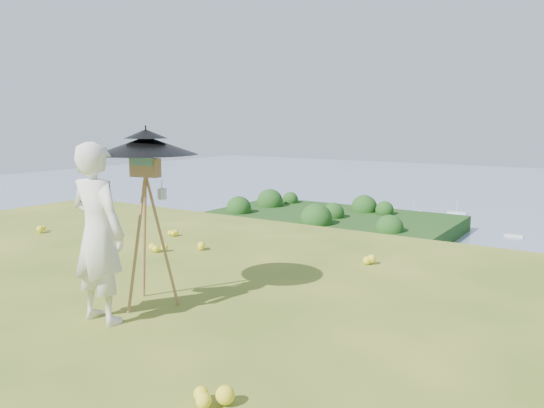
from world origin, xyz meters
The scene contains 7 objects.
peninsula centered at (-75.00, 155.00, -29.00)m, with size 90.00×60.00×12.00m, color #0E3610, non-canonical shape.
slope_trees centered at (0.00, 35.00, -15.00)m, with size 110.00×50.00×6.00m, color #1C4615, non-canonical shape.
moored_boats centered at (-12.50, 161.00, -33.65)m, with size 140.00×140.00×0.70m, color silver, non-canonical shape.
painter centered at (0.46, 1.44, 0.90)m, with size 0.66×0.43×1.81m, color silver.
field_easel centered at (0.50, 2.05, 0.88)m, with size 0.67×0.67×1.76m, color olive, non-canonical shape.
sun_umbrella centered at (0.50, 2.08, 1.70)m, with size 1.09×1.09×0.51m, color black, non-canonical shape.
painter_cap centered at (0.46, 1.44, 1.76)m, with size 0.18×0.22×0.10m, color #C96E75, non-canonical shape.
Camera 1 is at (4.71, -1.91, 2.00)m, focal length 35.00 mm.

